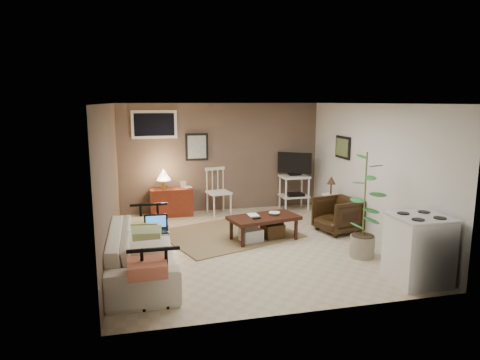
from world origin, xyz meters
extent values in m
plane|color=#C1B293|center=(0.00, 0.00, 0.00)|extent=(5.00, 5.00, 0.00)
cube|color=black|center=(-0.55, 2.48, 1.45)|extent=(0.50, 0.03, 0.60)
cube|color=black|center=(2.23, 1.05, 1.52)|extent=(0.03, 0.60, 0.45)
cube|color=silver|center=(-1.45, 2.48, 1.95)|extent=(0.96, 0.03, 0.60)
cube|color=#876D4E|center=(-0.22, 0.63, 0.01)|extent=(2.74, 2.46, 0.02)
cube|color=black|center=(0.32, 0.17, 0.41)|extent=(1.32, 0.87, 0.06)
cylinder|color=black|center=(-0.15, -0.17, 0.19)|extent=(0.06, 0.06, 0.39)
cylinder|color=black|center=(0.88, 0.06, 0.19)|extent=(0.06, 0.06, 0.39)
cylinder|color=black|center=(-0.25, 0.29, 0.19)|extent=(0.06, 0.06, 0.39)
cylinder|color=black|center=(0.78, 0.51, 0.19)|extent=(0.06, 0.06, 0.39)
cube|color=black|center=(0.14, 0.03, 0.45)|extent=(0.16, 0.08, 0.02)
cube|color=#423017|center=(0.49, 0.21, 0.14)|extent=(0.41, 0.37, 0.26)
cube|color=silver|center=(0.07, 0.12, 0.12)|extent=(0.41, 0.37, 0.22)
imported|color=beige|center=(-1.80, -0.92, 0.45)|extent=(0.67, 2.30, 0.90)
cube|color=black|center=(-1.58, -0.59, 0.52)|extent=(0.35, 0.24, 0.02)
cube|color=black|center=(-1.58, -0.46, 0.64)|extent=(0.35, 0.02, 0.22)
cube|color=blue|center=(-1.58, -0.47, 0.64)|extent=(0.30, 0.00, 0.18)
cube|color=maroon|center=(-1.16, 2.23, 0.30)|extent=(0.89, 0.40, 0.60)
cylinder|color=#B19D44|center=(-1.31, 2.19, 0.70)|extent=(0.10, 0.10, 0.20)
cone|color=#FFE1B7|center=(-1.31, 2.19, 0.91)|extent=(0.30, 0.30, 0.24)
cube|color=tan|center=(-0.89, 2.25, 0.67)|extent=(0.12, 0.02, 0.15)
cube|color=silver|center=(-0.13, 2.13, 0.48)|extent=(0.54, 0.54, 0.04)
cylinder|color=silver|center=(-0.28, 1.90, 0.23)|extent=(0.04, 0.04, 0.46)
cylinder|color=silver|center=(0.10, 1.99, 0.23)|extent=(0.04, 0.04, 0.46)
cylinder|color=silver|center=(-0.36, 2.28, 0.23)|extent=(0.04, 0.04, 0.46)
cylinder|color=silver|center=(0.02, 2.37, 0.23)|extent=(0.04, 0.04, 0.46)
cube|color=silver|center=(-0.18, 2.33, 0.98)|extent=(0.45, 0.14, 0.07)
cube|color=silver|center=(1.61, 2.13, 0.76)|extent=(0.62, 0.50, 0.04)
cube|color=silver|center=(1.61, 2.13, 0.31)|extent=(0.62, 0.50, 0.03)
cylinder|color=silver|center=(1.34, 1.92, 0.39)|extent=(0.04, 0.04, 0.78)
cylinder|color=silver|center=(1.88, 1.92, 0.39)|extent=(0.04, 0.04, 0.78)
cylinder|color=silver|center=(1.34, 2.35, 0.39)|extent=(0.04, 0.04, 0.78)
cylinder|color=silver|center=(1.88, 2.35, 0.39)|extent=(0.04, 0.04, 0.78)
cube|color=black|center=(1.61, 2.13, 0.82)|extent=(0.28, 0.16, 0.03)
cube|color=black|center=(1.61, 2.13, 1.07)|extent=(0.66, 0.51, 0.47)
cube|color=tan|center=(1.61, 2.13, 1.07)|extent=(0.54, 0.41, 0.38)
cube|color=black|center=(1.61, 2.08, 0.34)|extent=(0.39, 0.28, 0.11)
cylinder|color=silver|center=(1.98, 1.00, 0.01)|extent=(0.25, 0.25, 0.03)
cylinder|color=silver|center=(1.98, 1.00, 0.28)|extent=(0.05, 0.05, 0.53)
cylinder|color=silver|center=(1.98, 1.00, 0.56)|extent=(0.35, 0.35, 0.03)
cylinder|color=black|center=(1.98, 1.00, 0.69)|extent=(0.03, 0.03, 0.23)
cone|color=#3E2A19|center=(1.98, 1.00, 0.87)|extent=(0.18, 0.18, 0.16)
imported|color=black|center=(1.80, 0.31, 0.36)|extent=(0.81, 0.84, 0.73)
cylinder|color=#9F947E|center=(1.60, -0.99, 0.17)|extent=(0.38, 0.38, 0.34)
cylinder|color=#4C602D|center=(1.60, -0.99, 1.01)|extent=(0.03, 0.03, 1.33)
cube|color=white|center=(1.83, -2.05, 0.45)|extent=(0.70, 0.65, 0.91)
cube|color=silver|center=(1.83, -2.05, 0.92)|extent=(0.72, 0.67, 0.03)
cylinder|color=black|center=(1.67, -2.21, 0.94)|extent=(0.16, 0.16, 0.01)
cylinder|color=black|center=(2.00, -2.21, 0.94)|extent=(0.16, 0.16, 0.01)
cylinder|color=black|center=(1.67, -1.89, 0.94)|extent=(0.16, 0.16, 0.01)
cylinder|color=black|center=(2.00, -1.89, 0.94)|extent=(0.16, 0.16, 0.01)
imported|color=black|center=(0.53, 0.23, 0.53)|extent=(0.20, 0.11, 0.19)
imported|color=black|center=(0.05, 0.25, 0.56)|extent=(0.18, 0.03, 0.24)
imported|color=black|center=(-0.88, 2.24, 0.71)|extent=(0.16, 0.05, 0.22)
camera|label=1|loc=(-1.77, -6.84, 2.43)|focal=32.00mm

